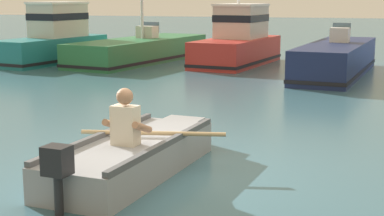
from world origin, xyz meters
TOP-DOWN VIEW (x-y plane):
  - ground_plane at (0.00, 0.00)m, footprint 120.00×120.00m
  - rowboat_with_person at (-0.52, -0.13)m, footprint 1.97×3.73m
  - moored_boat_teal at (-8.28, 11.66)m, footprint 2.43×4.94m
  - moored_boat_green at (-5.39, 12.73)m, footprint 3.34×7.04m
  - moored_boat_red at (-1.80, 12.91)m, footprint 2.50×4.91m
  - moored_boat_navy at (1.64, 10.90)m, footprint 2.36×6.43m

SIDE VIEW (x-z plane):
  - ground_plane at x=0.00m, z-range 0.00..0.00m
  - rowboat_with_person at x=-0.52m, z-range -0.34..0.85m
  - moored_boat_green at x=-5.39m, z-range -1.53..2.33m
  - moored_boat_navy at x=1.64m, z-range -0.31..1.23m
  - moored_boat_red at x=-1.80m, z-range -1.12..2.67m
  - moored_boat_teal at x=-8.28m, z-range -0.28..1.87m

